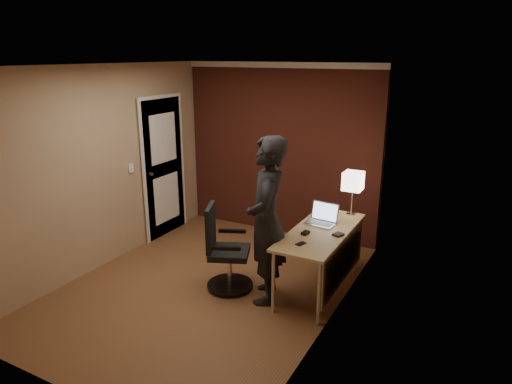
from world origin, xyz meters
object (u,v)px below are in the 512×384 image
Objects in this scene: laptop at (322,218)px; person at (267,221)px; mouse at (305,233)px; wallet at (338,234)px; desk at (327,242)px; office_chair at (224,253)px; phone at (301,244)px; desk_lamp at (353,182)px.

person is at bearing -119.58° from laptop.
wallet is at bearing 30.46° from mouse.
laptop is at bearing 121.40° from desk.
desk is 1.53× the size of office_chair.
office_chair is (-0.93, -0.01, -0.30)m from phone.
laptop is 3.56× the size of mouse.
desk_lamp is 5.35× the size of mouse.
desk_lamp is (0.07, 0.66, 0.55)m from desk.
desk is 2.80× the size of desk_lamp.
desk is 0.30m from mouse.
person reaches higher than desk.
wallet is at bearing 19.39° from office_chair.
office_chair is 0.71m from person.
desk_lamp is 0.97m from mouse.
desk_lamp reaches higher than wallet.
person is (-0.60, -1.11, -0.23)m from desk_lamp.
laptop is (-0.21, -0.44, -0.35)m from desk_lamp.
wallet is (0.32, 0.14, -0.01)m from mouse.
wallet is at bearing 97.86° from person.
laptop reaches higher than wallet.
desk is 0.76m from person.
laptop is 0.40m from wallet.
desk_lamp is 1.75m from office_chair.
desk_lamp is 0.60m from laptop.
mouse is at bearing -157.36° from wallet.
desk is at bearing 24.27° from office_chair.
mouse is 0.97m from office_chair.
office_chair is at bearing -134.65° from desk_lamp.
desk_lamp is at bearing 95.72° from wallet.
wallet reaches higher than desk.
laptop is at bearing 127.57° from person.
phone reaches higher than desk.
desk is 4.21× the size of laptop.
desk_lamp is 1.50× the size of laptop.
desk is at bearing -58.60° from laptop.
mouse is 0.46m from person.
mouse reaches higher than wallet.
desk_lamp is at bearing 81.26° from mouse.
office_chair reaches higher than wallet.
office_chair reaches higher than desk.
mouse is 0.28m from phone.
office_chair is at bearing -160.61° from wallet.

